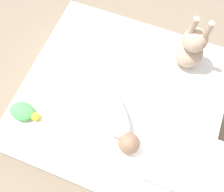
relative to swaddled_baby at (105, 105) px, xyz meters
The scene contains 6 objects.
ground_plane 0.32m from the swaddled_baby, 63.90° to the left, with size 12.00×12.00×0.00m, color #7A6B56.
bed_mattress 0.22m from the swaddled_baby, 63.90° to the left, with size 1.13×1.07×0.23m.
swaddled_baby is the anchor object (origin of this frame).
pillow 0.52m from the swaddled_baby, 15.66° to the right, with size 0.39×0.31×0.11m.
bunny_plush 0.58m from the swaddled_baby, 54.41° to the left, with size 0.17×0.17×0.36m.
turtle_plush 0.45m from the swaddled_baby, 154.93° to the right, with size 0.17×0.11×0.06m.
Camera 1 is at (0.17, -0.59, 1.60)m, focal length 42.00 mm.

